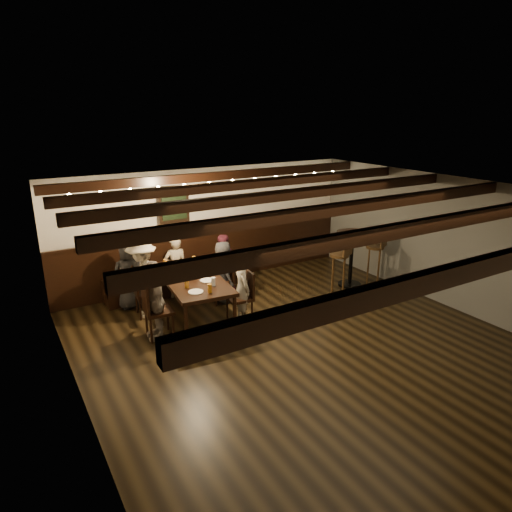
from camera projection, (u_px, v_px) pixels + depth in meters
room at (225, 249)px, 8.39m from camera, size 7.00×7.00×7.00m
dining_table at (192, 280)px, 7.87m from camera, size 1.13×2.14×0.77m
chair_left_near at (146, 301)px, 8.11m from camera, size 0.45×0.45×0.90m
chair_left_far at (158, 320)px, 7.33m from camera, size 0.48×0.48×0.95m
chair_right_near at (222, 288)px, 8.69m from camera, size 0.44×0.44×0.88m
chair_right_far at (240, 306)px, 7.91m from camera, size 0.45×0.45×0.89m
person_bench_left at (130, 275)px, 8.31m from camera, size 0.67×0.47×1.29m
person_bench_centre at (176, 267)px, 8.81m from camera, size 0.47×0.34×1.22m
person_bench_right at (222, 264)px, 9.05m from camera, size 0.62×0.51×1.20m
person_left_near at (143, 278)px, 7.96m from camera, size 0.62×0.97×1.42m
person_left_far at (155, 300)px, 7.20m from camera, size 0.40×0.79×1.31m
person_right_near at (223, 272)px, 8.60m from camera, size 0.44×0.62×1.19m
person_right_far at (242, 288)px, 7.82m from camera, size 0.33×0.47×1.21m
pint_a at (165, 263)px, 8.33m from camera, size 0.07×0.07×0.14m
pint_b at (194, 260)px, 8.49m from camera, size 0.07×0.07×0.14m
pint_c at (173, 274)px, 7.80m from camera, size 0.07×0.07×0.14m
pint_d at (204, 267)px, 8.13m from camera, size 0.07×0.07×0.14m
pint_e at (187, 284)px, 7.36m from camera, size 0.07×0.07×0.14m
pint_f at (213, 282)px, 7.44m from camera, size 0.07×0.07×0.14m
pint_g at (210, 288)px, 7.16m from camera, size 0.07×0.07×0.14m
plate_near at (196, 292)px, 7.19m from camera, size 0.24×0.24×0.01m
plate_far at (207, 280)px, 7.67m from camera, size 0.24×0.24×0.01m
condiment_caddy at (192, 274)px, 7.79m from camera, size 0.15×0.10×0.12m
candle at (193, 269)px, 8.15m from camera, size 0.05×0.05×0.05m
high_top_table at (352, 251)px, 9.33m from camera, size 0.65×0.65×1.16m
bar_stool_left at (339, 273)px, 9.02m from camera, size 0.40×0.42×1.17m
bar_stool_right at (374, 264)px, 9.55m from camera, size 0.41×0.42×1.17m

